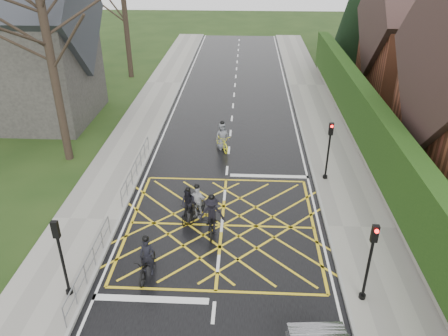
# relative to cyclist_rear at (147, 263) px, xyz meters

# --- Properties ---
(ground) EXTENTS (120.00, 120.00, 0.00)m
(ground) POSITION_rel_cyclist_rear_xyz_m (2.57, 3.24, -0.56)
(ground) COLOR black
(ground) RESTS_ON ground
(road) EXTENTS (9.00, 80.00, 0.01)m
(road) POSITION_rel_cyclist_rear_xyz_m (2.57, 3.24, -0.56)
(road) COLOR black
(road) RESTS_ON ground
(sidewalk_right) EXTENTS (3.00, 80.00, 0.15)m
(sidewalk_right) POSITION_rel_cyclist_rear_xyz_m (8.57, 3.24, -0.49)
(sidewalk_right) COLOR gray
(sidewalk_right) RESTS_ON ground
(sidewalk_left) EXTENTS (3.00, 80.00, 0.15)m
(sidewalk_left) POSITION_rel_cyclist_rear_xyz_m (-3.43, 3.24, -0.49)
(sidewalk_left) COLOR gray
(sidewalk_left) RESTS_ON ground
(stone_wall) EXTENTS (0.50, 38.00, 0.70)m
(stone_wall) POSITION_rel_cyclist_rear_xyz_m (10.32, 9.24, -0.21)
(stone_wall) COLOR slate
(stone_wall) RESTS_ON ground
(hedge) EXTENTS (0.90, 38.00, 2.80)m
(hedge) POSITION_rel_cyclist_rear_xyz_m (10.32, 9.24, 1.54)
(hedge) COLOR #16330E
(hedge) RESTS_ON stone_wall
(house_far) EXTENTS (9.80, 8.80, 10.30)m
(house_far) POSITION_rel_cyclist_rear_xyz_m (17.33, 21.24, 3.80)
(house_far) COLOR brown
(house_far) RESTS_ON ground
(conifer) EXTENTS (4.60, 4.60, 10.00)m
(conifer) POSITION_rel_cyclist_rear_xyz_m (13.32, 29.24, 4.43)
(conifer) COLOR black
(conifer) RESTS_ON ground
(church) EXTENTS (8.80, 7.80, 11.00)m
(church) POSITION_rel_cyclist_rear_xyz_m (-10.96, 15.24, 4.37)
(church) COLOR #2D2B28
(church) RESTS_ON ground
(tree_near) EXTENTS (9.24, 9.24, 11.44)m
(tree_near) POSITION_rel_cyclist_rear_xyz_m (-6.43, 9.24, 7.35)
(tree_near) COLOR black
(tree_near) RESTS_ON ground
(railing_south) EXTENTS (0.05, 5.04, 1.03)m
(railing_south) POSITION_rel_cyclist_rear_xyz_m (-2.08, -0.26, 0.22)
(railing_south) COLOR slate
(railing_south) RESTS_ON ground
(railing_north) EXTENTS (0.05, 6.04, 1.03)m
(railing_north) POSITION_rel_cyclist_rear_xyz_m (-2.08, 7.24, 0.22)
(railing_north) COLOR slate
(railing_north) RESTS_ON ground
(traffic_light_ne) EXTENTS (0.24, 0.31, 3.21)m
(traffic_light_ne) POSITION_rel_cyclist_rear_xyz_m (7.67, 7.44, 1.10)
(traffic_light_ne) COLOR black
(traffic_light_ne) RESTS_ON ground
(traffic_light_se) EXTENTS (0.24, 0.31, 3.21)m
(traffic_light_se) POSITION_rel_cyclist_rear_xyz_m (7.67, -0.96, 1.10)
(traffic_light_se) COLOR black
(traffic_light_se) RESTS_ON ground
(traffic_light_sw) EXTENTS (0.24, 0.31, 3.21)m
(traffic_light_sw) POSITION_rel_cyclist_rear_xyz_m (-2.53, -1.25, 1.10)
(traffic_light_sw) COLOR black
(traffic_light_sw) RESTS_ON ground
(cyclist_rear) EXTENTS (0.80, 1.84, 1.74)m
(cyclist_rear) POSITION_rel_cyclist_rear_xyz_m (0.00, 0.00, 0.00)
(cyclist_rear) COLOR black
(cyclist_rear) RESTS_ON ground
(cyclist_back) EXTENTS (0.83, 1.68, 1.62)m
(cyclist_back) POSITION_rel_cyclist_rear_xyz_m (1.08, 3.68, 0.05)
(cyclist_back) COLOR black
(cyclist_back) RESTS_ON ground
(cyclist_mid) EXTENTS (1.12, 1.92, 1.83)m
(cyclist_mid) POSITION_rel_cyclist_rear_xyz_m (2.17, 2.79, 0.11)
(cyclist_mid) COLOR black
(cyclist_mid) RESTS_ON ground
(cyclist_front) EXTENTS (1.00, 1.75, 1.69)m
(cyclist_front) POSITION_rel_cyclist_rear_xyz_m (1.45, 3.82, 0.06)
(cyclist_front) COLOR black
(cyclist_front) RESTS_ON ground
(cyclist_lead) EXTENTS (1.31, 1.93, 1.78)m
(cyclist_lead) POSITION_rel_cyclist_rear_xyz_m (2.17, 10.89, 0.05)
(cyclist_lead) COLOR yellow
(cyclist_lead) RESTS_ON ground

